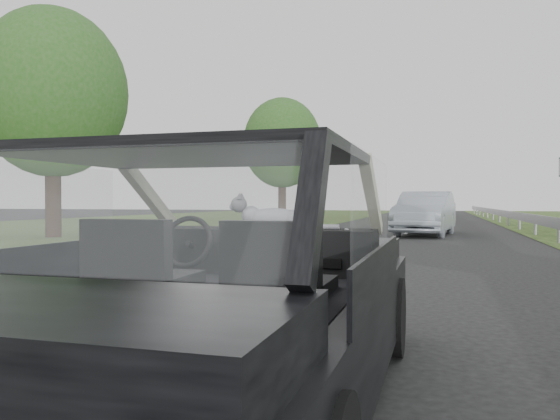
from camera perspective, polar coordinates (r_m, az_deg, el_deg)
The scene contains 10 objects.
ground at distance 3.37m, azimuth -5.75°, elevation -19.66°, with size 140.00×140.00×0.00m, color black.
subject_car at distance 3.19m, azimuth -5.77°, elevation -7.38°, with size 1.80×4.00×1.45m, color black.
dashboard at distance 3.76m, azimuth -2.17°, elevation -4.20°, with size 1.58×0.45×0.30m, color black.
driver_seat at distance 3.09m, azimuth -14.73°, elevation -4.77°, with size 0.50×0.72×0.42m, color black.
passenger_seat at distance 2.77m, azimuth -0.33°, elevation -5.41°, with size 0.50×0.72×0.42m, color black.
steering_wheel at distance 3.63m, azimuth -9.66°, elevation -3.28°, with size 0.36×0.36×0.04m, color black.
cat at distance 3.70m, azimuth -0.66°, elevation -0.72°, with size 0.54×0.17×0.24m, color #98979A.
other_car at distance 19.87m, azimuth 14.92°, elevation -0.32°, with size 1.86×4.70×1.55m, color silver.
tree_5 at distance 19.72m, azimuth -22.66°, elevation 8.09°, with size 4.86×4.86×7.36m, color #265A19, non-canonical shape.
tree_6 at distance 35.34m, azimuth 0.23°, elevation 5.18°, with size 5.05×5.05×7.66m, color #265A19, non-canonical shape.
Camera 1 is at (1.19, -2.93, 1.18)m, focal length 35.00 mm.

